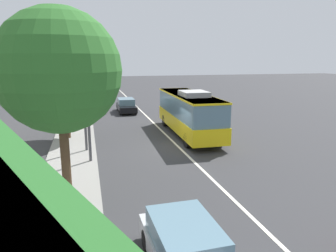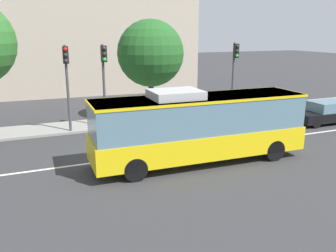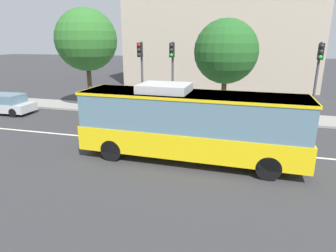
% 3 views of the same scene
% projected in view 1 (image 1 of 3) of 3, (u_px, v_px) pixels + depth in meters
% --- Properties ---
extents(ground_plane, '(160.00, 160.00, 0.00)m').
position_uv_depth(ground_plane, '(179.00, 147.00, 20.54)').
color(ground_plane, '#333335').
extents(sidewalk_kerb, '(80.00, 2.83, 0.14)m').
position_uv_depth(sidewalk_kerb, '(72.00, 154.00, 18.87)').
color(sidewalk_kerb, gray).
rests_on(sidewalk_kerb, ground_plane).
extents(lane_centre_line, '(76.00, 0.16, 0.01)m').
position_uv_depth(lane_centre_line, '(179.00, 147.00, 20.54)').
color(lane_centre_line, silver).
rests_on(lane_centre_line, ground_plane).
extents(transit_bus, '(10.06, 2.76, 3.46)m').
position_uv_depth(transit_bus, '(189.00, 111.00, 23.53)').
color(transit_bus, yellow).
rests_on(transit_bus, ground_plane).
extents(sedan_black, '(4.52, 1.86, 1.46)m').
position_uv_depth(sedan_black, '(126.00, 105.00, 33.57)').
color(sedan_black, black).
rests_on(sedan_black, ground_plane).
extents(sedan_silver, '(4.54, 1.90, 1.46)m').
position_uv_depth(sedan_silver, '(187.00, 251.00, 8.36)').
color(sedan_silver, '#B7BABF').
rests_on(sedan_silver, ground_plane).
extents(traffic_light_near_corner, '(0.33, 0.62, 5.20)m').
position_uv_depth(traffic_light_near_corner, '(86.00, 95.00, 18.80)').
color(traffic_light_near_corner, '#47474C').
rests_on(traffic_light_near_corner, ground_plane).
extents(traffic_light_mid_block, '(0.34, 0.62, 5.20)m').
position_uv_depth(traffic_light_mid_block, '(86.00, 83.00, 27.50)').
color(traffic_light_mid_block, '#47474C').
rests_on(traffic_light_mid_block, ground_plane).
extents(traffic_light_far_corner, '(0.34, 0.62, 5.20)m').
position_uv_depth(traffic_light_far_corner, '(90.00, 100.00, 16.76)').
color(traffic_light_far_corner, '#47474C').
rests_on(traffic_light_far_corner, ground_plane).
extents(street_tree_kerbside_left, '(4.69, 4.69, 7.66)m').
position_uv_depth(street_tree_kerbside_left, '(59.00, 71.00, 11.58)').
color(street_tree_kerbside_left, '#4C3823').
rests_on(street_tree_kerbside_left, ground_plane).
extents(street_tree_kerbside_right, '(4.47, 4.47, 6.76)m').
position_uv_depth(street_tree_kerbside_right, '(64.00, 76.00, 21.55)').
color(street_tree_kerbside_right, '#4C3823').
rests_on(street_tree_kerbside_right, ground_plane).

